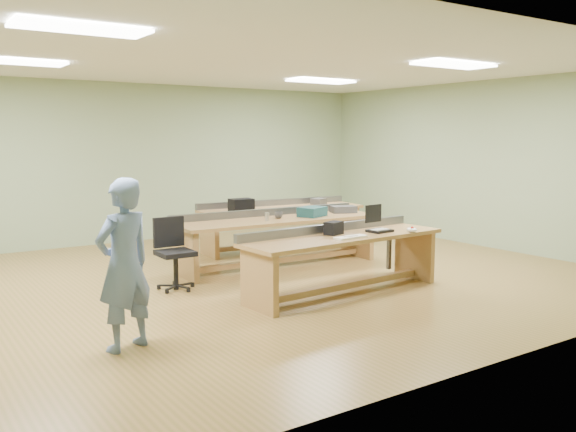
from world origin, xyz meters
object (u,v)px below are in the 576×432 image
object	(u,v)px
person	(124,265)
drinks_can	(267,217)
workbench_back	(281,218)
parts_bin_teal	(312,212)
task_chair	(174,263)
mug	(279,215)
workbench_mid	(277,230)
laptop_base	(380,231)
parts_bin_grey	(343,209)
workbench_front	(343,250)
camera_bag	(334,228)

from	to	relation	value
person	drinks_can	xyz separation A→B (m)	(2.93, 2.16, -0.00)
workbench_back	parts_bin_teal	size ratio (longest dim) A/B	7.21
task_chair	parts_bin_teal	size ratio (longest dim) A/B	2.24
workbench_back	mug	distance (m)	1.50
workbench_mid	laptop_base	xyz separation A→B (m)	(0.37, -1.91, 0.20)
workbench_mid	parts_bin_teal	world-z (taller)	parts_bin_teal
laptop_base	parts_bin_grey	size ratio (longest dim) A/B	0.74
task_chair	parts_bin_grey	bearing A→B (deg)	7.92
workbench_back	person	bearing A→B (deg)	-133.90
parts_bin_teal	workbench_back	bearing A→B (deg)	77.96
workbench_front	camera_bag	bearing A→B (deg)	115.82
person	task_chair	distance (m)	2.35
workbench_front	parts_bin_grey	distance (m)	2.36
person	mug	xyz separation A→B (m)	(3.23, 2.31, -0.01)
workbench_mid	parts_bin_grey	distance (m)	1.31
person	parts_bin_teal	xyz separation A→B (m)	(3.80, 2.20, 0.01)
drinks_can	workbench_back	bearing A→B (deg)	49.89
parts_bin_grey	mug	world-z (taller)	parts_bin_grey
workbench_front	camera_bag	xyz separation A→B (m)	(-0.06, 0.11, 0.28)
camera_bag	workbench_back	bearing A→B (deg)	50.41
laptop_base	parts_bin_grey	xyz separation A→B (m)	(0.92, 1.88, 0.04)
workbench_mid	camera_bag	bearing A→B (deg)	-96.49
camera_bag	task_chair	world-z (taller)	task_chair
task_chair	parts_bin_teal	distance (m)	2.55
parts_bin_teal	person	bearing A→B (deg)	-149.85
workbench_front	laptop_base	world-z (taller)	workbench_front
workbench_front	camera_bag	size ratio (longest dim) A/B	11.82
mug	task_chair	bearing A→B (deg)	-167.66
parts_bin_grey	mug	distance (m)	1.28
parts_bin_teal	drinks_can	size ratio (longest dim) A/B	3.41
task_chair	workbench_front	bearing A→B (deg)	-38.86
workbench_back	parts_bin_teal	world-z (taller)	parts_bin_teal
workbench_front	drinks_can	world-z (taller)	drinks_can
workbench_mid	parts_bin_grey	bearing A→B (deg)	1.09
parts_bin_teal	mug	size ratio (longest dim) A/B	3.30
person	task_chair	size ratio (longest dim) A/B	1.73
workbench_front	workbench_mid	bearing A→B (deg)	80.45
laptop_base	task_chair	world-z (taller)	task_chair
workbench_mid	drinks_can	world-z (taller)	drinks_can
laptop_base	drinks_can	size ratio (longest dim) A/B	2.42
parts_bin_teal	parts_bin_grey	bearing A→B (deg)	7.99
workbench_back	drinks_can	size ratio (longest dim) A/B	24.61
workbench_mid	person	xyz separation A→B (m)	(-3.22, -2.33, 0.25)
parts_bin_grey	task_chair	bearing A→B (deg)	-172.55
workbench_front	mug	world-z (taller)	workbench_front
workbench_front	parts_bin_teal	xyz separation A→B (m)	(0.77, 1.72, 0.27)
parts_bin_teal	workbench_front	bearing A→B (deg)	-114.27
workbench_front	person	xyz separation A→B (m)	(-3.02, -0.49, 0.26)
workbench_front	workbench_back	xyz separation A→B (m)	(1.06, 3.03, 0.00)
task_chair	laptop_base	bearing A→B (deg)	-32.32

